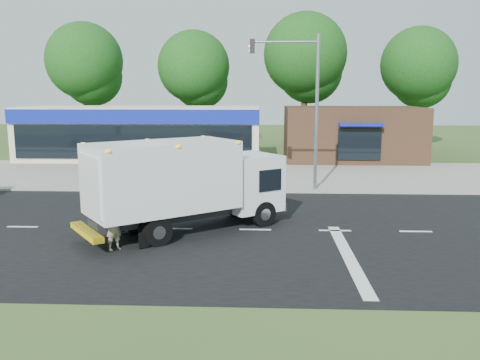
{
  "coord_description": "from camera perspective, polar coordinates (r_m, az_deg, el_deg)",
  "views": [
    {
      "loc": [
        0.24,
        -18.6,
        5.21
      ],
      "look_at": [
        -0.63,
        1.24,
        1.7
      ],
      "focal_mm": 38.0,
      "sensor_mm": 36.0,
      "label": 1
    }
  ],
  "objects": [
    {
      "name": "road_asphalt",
      "position": [
        19.31,
        1.73,
        -5.62
      ],
      "size": [
        60.0,
        14.0,
        0.02
      ],
      "primitive_type": "cube",
      "color": "black",
      "rests_on": "ground"
    },
    {
      "name": "parking_apron",
      "position": [
        33.01,
        2.08,
        0.95
      ],
      "size": [
        60.0,
        9.0,
        0.02
      ],
      "primitive_type": "cube",
      "color": "gray",
      "rests_on": "ground"
    },
    {
      "name": "traffic_signal_pole",
      "position": [
        26.28,
        7.23,
        9.32
      ],
      "size": [
        3.51,
        0.25,
        8.0
      ],
      "color": "gray",
      "rests_on": "ground"
    },
    {
      "name": "ground",
      "position": [
        19.31,
        1.73,
        -5.63
      ],
      "size": [
        120.0,
        120.0,
        0.0
      ],
      "primitive_type": "plane",
      "color": "#385123",
      "rests_on": "ground"
    },
    {
      "name": "ems_box_truck",
      "position": [
        18.72,
        -6.32,
        0.01
      ],
      "size": [
        7.63,
        6.49,
        3.43
      ],
      "rotation": [
        0.0,
        0.0,
        0.63
      ],
      "color": "black",
      "rests_on": "ground"
    },
    {
      "name": "brown_storefront",
      "position": [
        39.3,
        12.47,
        5.1
      ],
      "size": [
        10.0,
        6.7,
        4.0
      ],
      "color": "#382316",
      "rests_on": "ground"
    },
    {
      "name": "lane_markings",
      "position": [
        18.05,
        5.99,
        -6.75
      ],
      "size": [
        55.2,
        7.0,
        0.01
      ],
      "color": "silver",
      "rests_on": "road_asphalt"
    },
    {
      "name": "emergency_worker",
      "position": [
        17.24,
        -13.97,
        -4.91
      ],
      "size": [
        0.68,
        0.7,
        1.73
      ],
      "rotation": [
        0.0,
        0.0,
        0.86
      ],
      "color": "tan",
      "rests_on": "ground"
    },
    {
      "name": "background_trees",
      "position": [
        46.83,
        1.22,
        12.67
      ],
      "size": [
        36.77,
        7.39,
        12.1
      ],
      "color": "#332114",
      "rests_on": "ground"
    },
    {
      "name": "retail_strip_mall",
      "position": [
        39.75,
        -10.97,
        5.22
      ],
      "size": [
        18.0,
        6.2,
        4.0
      ],
      "color": "beige",
      "rests_on": "ground"
    },
    {
      "name": "sidewalk",
      "position": [
        27.29,
        1.98,
        -0.86
      ],
      "size": [
        60.0,
        2.4,
        0.12
      ],
      "primitive_type": "cube",
      "color": "gray",
      "rests_on": "ground"
    }
  ]
}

